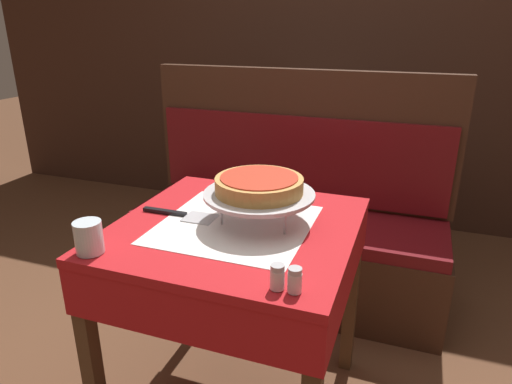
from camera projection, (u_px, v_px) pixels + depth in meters
name	position (u px, v px, depth m)	size (l,w,h in m)	color
dining_table_front	(236.00, 254.00, 1.55)	(0.78, 0.78, 0.78)	red
dining_table_rear	(313.00, 143.00, 3.00)	(0.63, 0.63, 0.77)	beige
booth_bench	(288.00, 234.00, 2.44)	(1.62, 0.51, 1.18)	#3D2316
back_wall_panel	(345.00, 53.00, 3.14)	(6.00, 0.04, 2.40)	#3D2319
pizza_pan_stand	(259.00, 195.00, 1.50)	(0.37, 0.37, 0.10)	#ADADB2
deep_dish_pizza	(259.00, 185.00, 1.49)	(0.29, 0.29, 0.05)	#C68E47
pizza_server	(181.00, 215.00, 1.57)	(0.27, 0.09, 0.01)	#BCBCC1
water_glass_near	(89.00, 237.00, 1.31)	(0.08, 0.08, 0.10)	silver
salt_shaker	(277.00, 277.00, 1.14)	(0.04, 0.04, 0.07)	silver
pepper_shaker	(295.00, 280.00, 1.13)	(0.04, 0.04, 0.07)	silver
condiment_caddy	(322.00, 123.00, 2.88)	(0.13, 0.13, 0.16)	black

